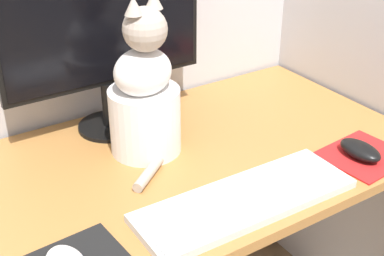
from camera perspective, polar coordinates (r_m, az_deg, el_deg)
desk at (r=1.32m, az=-2.15°, el=-7.54°), size 1.23×0.65×0.72m
monitor at (r=1.32m, az=-9.42°, el=9.97°), size 0.52×0.17×0.45m
keyboard at (r=1.12m, az=5.76°, el=-7.57°), size 0.48×0.17×0.02m
mousepad_right at (r=1.34m, az=17.85°, el=-2.82°), size 0.20×0.18×0.00m
computer_mouse_right at (r=1.32m, az=17.50°, el=-2.25°), size 0.06×0.11×0.03m
cat at (r=1.24m, az=-5.07°, el=3.35°), size 0.22×0.27×0.38m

